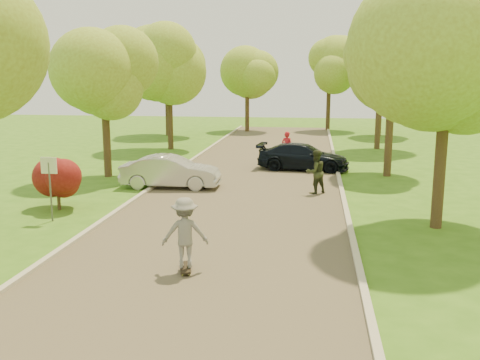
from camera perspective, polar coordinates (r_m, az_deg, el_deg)
The scene contains 21 objects.
ground at distance 13.52m, azimuth -4.81°, elevation -9.80°, with size 100.00×100.00×0.00m, color #376718.
road at distance 21.07m, azimuth -0.02°, elevation -2.10°, with size 8.00×60.00×0.01m, color #4C4438.
curb_left at distance 21.97m, azimuth -10.55°, elevation -1.59°, with size 0.18×60.00×0.12m, color #B2AD9E.
curb_right at distance 20.89m, azimuth 11.05°, elevation -2.26°, with size 0.18×60.00×0.12m, color #B2AD9E.
street_sign at distance 18.75m, azimuth -19.66°, elevation 0.46°, with size 0.55×0.06×2.17m.
red_shrub at distance 20.36m, azimuth -18.89°, elevation -0.02°, with size 1.70×1.70×1.95m.
tree_l_midb at distance 26.16m, azimuth -13.94°, elevation 10.28°, with size 4.30×4.20×6.62m.
tree_l_far at distance 35.54m, azimuth -7.27°, elevation 12.07°, with size 4.92×4.80×7.79m.
tree_r_mida at distance 17.82m, azimuth 22.06°, elevation 12.64°, with size 5.13×5.00×7.95m.
tree_r_midb at distance 26.58m, azimuth 16.36°, elevation 10.80°, with size 4.51×4.40×7.01m.
tree_r_far at distance 36.59m, azimuth 15.19°, elevation 12.32°, with size 5.33×5.20×8.34m.
tree_bg_a at distance 43.88m, azimuth -7.56°, elevation 11.66°, with size 5.12×5.00×7.72m.
tree_bg_b at distance 44.64m, azimuth 15.19°, elevation 11.66°, with size 5.12×5.00×7.95m.
tree_bg_c at distance 46.65m, azimuth 1.04°, elevation 11.36°, with size 4.92×4.80×7.33m.
tree_bg_d at distance 48.33m, azimuth 9.79°, elevation 11.54°, with size 5.12×5.00×7.72m.
silver_sedan at distance 23.39m, azimuth -7.41°, elevation 0.89°, with size 1.49×4.27×1.41m, color #ADADB2.
dark_sedan at distance 27.78m, azimuth 6.75°, elevation 2.47°, with size 1.91×4.70×1.36m, color black.
longboard at distance 13.59m, azimuth -5.81°, elevation -9.27°, with size 0.46×0.94×0.11m.
skateboarder at distance 13.30m, azimuth -5.89°, elevation -5.61°, with size 1.15×0.66×1.78m, color slate.
person_striped at distance 30.02m, azimuth 5.03°, elevation 3.52°, with size 0.64×0.42×1.75m, color red.
person_olive at distance 22.20m, azimuth 8.06°, elevation 0.86°, with size 0.88×0.69×1.82m, color #2B321E.
Camera 1 is at (2.85, -12.31, 4.82)m, focal length 40.00 mm.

